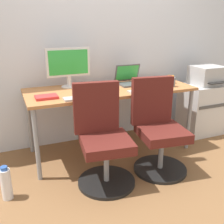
# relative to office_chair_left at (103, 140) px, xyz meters

# --- Properties ---
(ground_plane) EXTENTS (5.28, 5.28, 0.00)m
(ground_plane) POSITION_rel_office_chair_left_xyz_m (0.30, 0.56, -0.42)
(ground_plane) COLOR brown
(back_wall) EXTENTS (4.40, 0.04, 2.60)m
(back_wall) POSITION_rel_office_chair_left_xyz_m (0.30, 1.00, 0.88)
(back_wall) COLOR silver
(back_wall) RESTS_ON ground
(desk) EXTENTS (1.84, 0.73, 0.75)m
(desk) POSITION_rel_office_chair_left_xyz_m (0.30, 0.56, 0.27)
(desk) COLOR #B77542
(desk) RESTS_ON ground
(office_chair_left) EXTENTS (0.54, 0.54, 0.94)m
(office_chair_left) POSITION_rel_office_chair_left_xyz_m (0.00, 0.00, 0.00)
(office_chair_left) COLOR black
(office_chair_left) RESTS_ON ground
(office_chair_right) EXTENTS (0.54, 0.54, 0.94)m
(office_chair_right) POSITION_rel_office_chair_left_xyz_m (0.59, -0.00, 0.00)
(office_chair_right) COLOR black
(office_chair_right) RESTS_ON ground
(side_cabinet) EXTENTS (0.58, 0.44, 0.67)m
(side_cabinet) POSITION_rel_office_chair_left_xyz_m (1.68, 0.58, -0.09)
(side_cabinet) COLOR silver
(side_cabinet) RESTS_ON ground
(printer) EXTENTS (0.38, 0.40, 0.24)m
(printer) POSITION_rel_office_chair_left_xyz_m (1.68, 0.58, 0.37)
(printer) COLOR #B7B7B7
(printer) RESTS_ON side_cabinet
(water_bottle_on_floor) EXTENTS (0.09, 0.09, 0.31)m
(water_bottle_on_floor) POSITION_rel_office_chair_left_xyz_m (-0.86, 0.06, -0.28)
(water_bottle_on_floor) COLOR white
(water_bottle_on_floor) RESTS_ON ground
(desktop_monitor) EXTENTS (0.48, 0.18, 0.43)m
(desktop_monitor) POSITION_rel_office_chair_left_xyz_m (-0.10, 0.78, 0.58)
(desktop_monitor) COLOR silver
(desktop_monitor) RESTS_ON desk
(open_laptop) EXTENTS (0.31, 0.29, 0.22)m
(open_laptop) POSITION_rel_office_chair_left_xyz_m (0.60, 0.67, 0.39)
(open_laptop) COLOR #4C4C51
(open_laptop) RESTS_ON desk
(keyboard_by_monitor) EXTENTS (0.34, 0.12, 0.02)m
(keyboard_by_monitor) POSITION_rel_office_chair_left_xyz_m (-0.11, 0.28, 0.34)
(keyboard_by_monitor) COLOR #B7B7B7
(keyboard_by_monitor) RESTS_ON desk
(keyboard_by_laptop) EXTENTS (0.34, 0.12, 0.02)m
(keyboard_by_laptop) POSITION_rel_office_chair_left_xyz_m (0.57, 0.28, 0.34)
(keyboard_by_laptop) COLOR #B7B7B7
(keyboard_by_laptop) RESTS_ON desk
(mouse_by_monitor) EXTENTS (0.06, 0.10, 0.03)m
(mouse_by_monitor) POSITION_rel_office_chair_left_xyz_m (1.08, 0.70, 0.35)
(mouse_by_monitor) COLOR silver
(mouse_by_monitor) RESTS_ON desk
(mouse_by_laptop) EXTENTS (0.06, 0.10, 0.03)m
(mouse_by_laptop) POSITION_rel_office_chair_left_xyz_m (0.32, 0.52, 0.35)
(mouse_by_laptop) COLOR #2D2D2D
(mouse_by_laptop) RESTS_ON desk
(coffee_mug) EXTENTS (0.08, 0.08, 0.09)m
(coffee_mug) POSITION_rel_office_chair_left_xyz_m (1.06, 0.51, 0.38)
(coffee_mug) COLOR orange
(coffee_mug) RESTS_ON desk
(pen_cup) EXTENTS (0.07, 0.07, 0.10)m
(pen_cup) POSITION_rel_office_chair_left_xyz_m (0.98, 0.36, 0.38)
(pen_cup) COLOR slate
(pen_cup) RESTS_ON desk
(notebook) EXTENTS (0.21, 0.15, 0.03)m
(notebook) POSITION_rel_office_chair_left_xyz_m (-0.41, 0.42, 0.34)
(notebook) COLOR red
(notebook) RESTS_ON desk
(paper_pile) EXTENTS (0.21, 0.30, 0.01)m
(paper_pile) POSITION_rel_office_chair_left_xyz_m (0.90, 0.74, 0.34)
(paper_pile) COLOR white
(paper_pile) RESTS_ON desk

